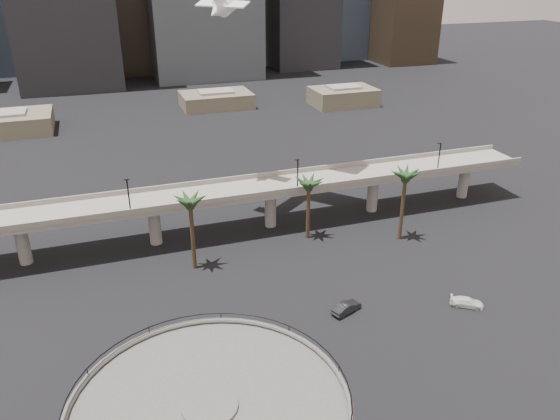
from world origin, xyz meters
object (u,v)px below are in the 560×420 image
object	(u,v)px
car_b	(346,307)
car_c	(467,302)
overpass	(213,198)
car_a	(213,350)

from	to	relation	value
car_b	car_c	xyz separation A→B (m)	(17.74, -4.48, -0.11)
overpass	car_b	size ratio (longest dim) A/B	26.54
car_a	car_c	xyz separation A→B (m)	(38.40, -1.47, -0.12)
car_b	car_c	size ratio (longest dim) A/B	1.01
overpass	car_c	size ratio (longest dim) A/B	26.91
car_a	car_c	distance (m)	38.43
car_a	car_c	world-z (taller)	car_a
overpass	car_c	bearing A→B (deg)	-49.26
car_b	car_a	bearing A→B (deg)	76.43
overpass	car_b	xyz separation A→B (m)	(12.70, -30.86, -6.53)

